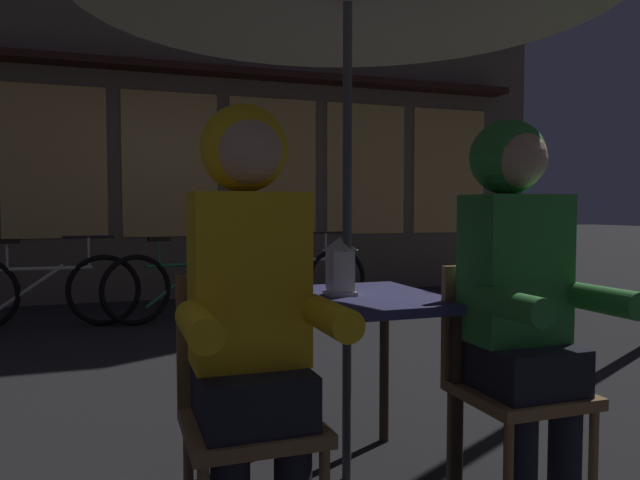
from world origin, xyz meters
TOP-DOWN VIEW (x-y plane):
  - ground_plane at (0.00, 0.00)m, footprint 60.00×60.00m
  - cafe_table at (0.00, 0.00)m, footprint 0.72×0.72m
  - lantern at (-0.02, 0.02)m, footprint 0.11×0.11m
  - chair_left at (-0.48, -0.37)m, footprint 0.40×0.40m
  - chair_right at (0.48, -0.37)m, footprint 0.40×0.40m
  - person_left_hooded at (-0.48, -0.43)m, footprint 0.45×0.56m
  - person_right_hooded at (0.48, -0.43)m, footprint 0.45×0.56m
  - shopfront_building at (-0.22, 5.39)m, footprint 10.00×0.93m
  - bicycle_second at (-1.48, 3.66)m, footprint 1.68×0.12m
  - bicycle_third at (-0.19, 3.67)m, footprint 1.64×0.45m
  - bicycle_fourth at (0.87, 3.78)m, footprint 1.68×0.08m

SIDE VIEW (x-z plane):
  - ground_plane at x=0.00m, z-range 0.00..0.00m
  - bicycle_second at x=-1.48m, z-range -0.07..0.77m
  - bicycle_third at x=-0.19m, z-range -0.07..0.77m
  - bicycle_fourth at x=0.87m, z-range -0.07..0.77m
  - chair_left at x=-0.48m, z-range 0.05..0.92m
  - chair_right at x=0.48m, z-range 0.05..0.92m
  - cafe_table at x=0.00m, z-range 0.27..1.01m
  - person_left_hooded at x=-0.48m, z-range 0.15..1.55m
  - person_right_hooded at x=0.48m, z-range 0.15..1.55m
  - lantern at x=-0.02m, z-range 0.75..0.98m
  - shopfront_building at x=-0.22m, z-range -0.01..6.19m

